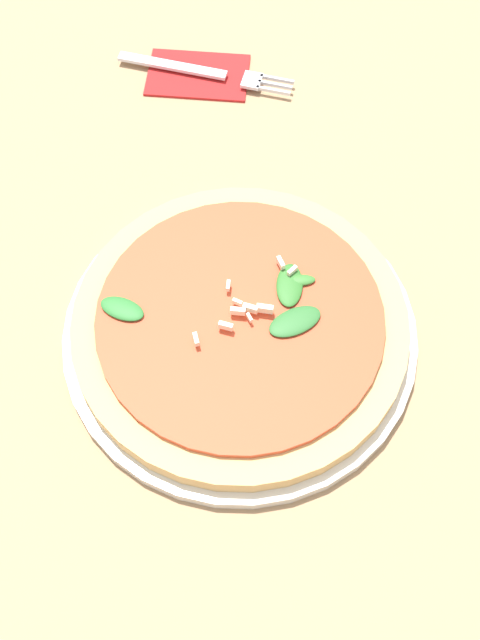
{
  "coord_description": "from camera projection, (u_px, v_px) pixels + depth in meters",
  "views": [
    {
      "loc": [
        0.08,
        -0.3,
        0.59
      ],
      "look_at": [
        0.04,
        0.02,
        0.03
      ],
      "focal_mm": 42.0,
      "sensor_mm": 36.0,
      "label": 1
    }
  ],
  "objects": [
    {
      "name": "ground_plane",
      "position": [
        194.0,
        351.0,
        0.66
      ],
      "size": [
        6.0,
        6.0,
        0.0
      ],
      "primitive_type": "plane",
      "color": "#9E7A56"
    },
    {
      "name": "pizza_arugula_main",
      "position": [
        240.0,
        327.0,
        0.66
      ],
      "size": [
        0.31,
        0.31,
        0.05
      ],
      "color": "silver",
      "rests_on": "ground_plane"
    },
    {
      "name": "napkin",
      "position": [
        198.0,
        74.0,
        0.83
      ],
      "size": [
        0.11,
        0.08,
        0.01
      ],
      "rotation": [
        0.0,
        0.0,
        0.04
      ],
      "color": "#B21E1E",
      "rests_on": "ground_plane"
    },
    {
      "name": "fork",
      "position": [
        204.0,
        72.0,
        0.83
      ],
      "size": [
        0.2,
        0.04,
        0.0
      ],
      "rotation": [
        0.0,
        0.0,
        -0.13
      ],
      "color": "silver",
      "rests_on": "ground_plane"
    }
  ]
}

